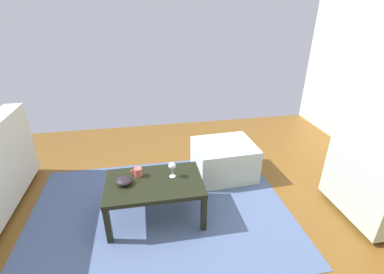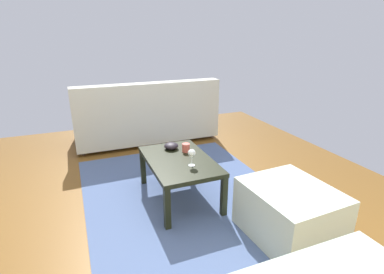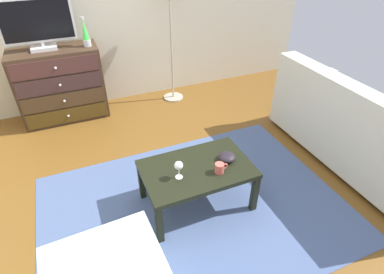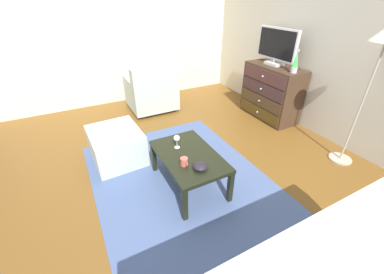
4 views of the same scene
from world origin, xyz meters
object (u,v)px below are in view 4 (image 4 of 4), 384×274
dresser (271,92)px  bowl_decorative (200,166)px  wine_glass (177,139)px  mug (184,162)px  armchair (152,92)px  coffee_table (189,158)px  tv (277,46)px  lava_lamp (296,63)px  standing_lamp (384,48)px  ottoman (117,145)px

dresser → bowl_decorative: bearing=-59.5°
wine_glass → mug: size_ratio=1.38×
mug → bowl_decorative: 0.17m
dresser → armchair: dresser is taller
coffee_table → mug: (0.15, -0.12, 0.09)m
tv → armchair: 2.24m
lava_lamp → wine_glass: (0.36, -2.05, -0.51)m
lava_lamp → standing_lamp: standing_lamp is taller
dresser → bowl_decorative: dresser is taller
lava_lamp → wine_glass: bearing=-80.2°
mug → lava_lamp: bearing=107.8°
mug → ottoman: bearing=-154.7°
wine_glass → ottoman: (-0.69, -0.55, -0.32)m
wine_glass → standing_lamp: 2.33m
dresser → mug: 2.42m
lava_lamp → standing_lamp: 1.11m
tv → standing_lamp: 1.53m
coffee_table → armchair: armchair is taller
dresser → standing_lamp: standing_lamp is taller
dresser → coffee_table: (0.94, -2.04, -0.08)m
coffee_table → ottoman: bearing=-145.2°
mug → ottoman: mug is taller
bowl_decorative → ottoman: bearing=-152.5°
armchair → standing_lamp: bearing=31.8°
tv → lava_lamp: bearing=-8.1°
tv → dresser: bearing=-17.9°
bowl_decorative → armchair: 2.46m
lava_lamp → bowl_decorative: bearing=-68.1°
ottoman → bowl_decorative: bearing=27.5°
wine_glass → bowl_decorative: (0.45, 0.04, -0.08)m
lava_lamp → armchair: lava_lamp is taller
mug → bowl_decorative: mug is taller
tv → mug: tv is taller
tv → armchair: tv is taller
mug → standing_lamp: bearing=80.4°
lava_lamp → mug: (0.68, -2.12, -0.58)m
standing_lamp → lava_lamp: bearing=179.7°
lava_lamp → standing_lamp: size_ratio=0.20×
lava_lamp → coffee_table: size_ratio=0.36×
tv → bowl_decorative: (1.28, -2.08, -0.74)m
mug → armchair: 2.36m
coffee_table → armchair: size_ratio=1.06×
tv → ottoman: 2.84m
armchair → standing_lamp: (2.67, 1.65, 1.07)m
dresser → standing_lamp: 1.74m
tv → mug: size_ratio=6.79×
dresser → tv: tv is taller
tv → standing_lamp: standing_lamp is taller
coffee_table → armchair: (-2.16, 0.34, -0.02)m
lava_lamp → dresser: bearing=173.8°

